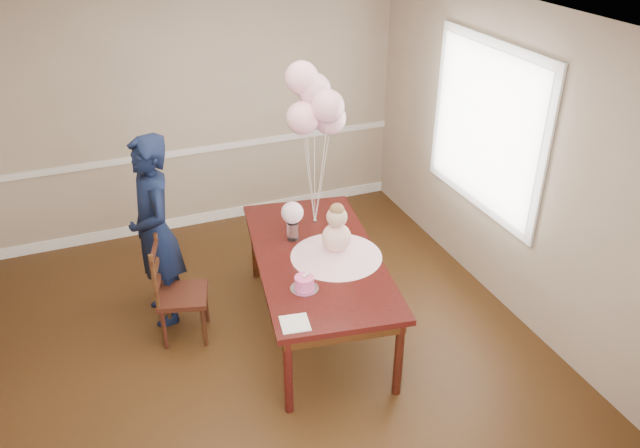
{
  "coord_description": "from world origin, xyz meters",
  "views": [
    {
      "loc": [
        -1.1,
        -3.87,
        3.54
      ],
      "look_at": [
        0.52,
        0.23,
        1.05
      ],
      "focal_mm": 35.0,
      "sensor_mm": 36.0,
      "label": 1
    }
  ],
  "objects_px": {
    "birthday_cake": "(304,283)",
    "dining_chair_seat": "(183,296)",
    "dining_table_top": "(317,258)",
    "woman": "(155,232)"
  },
  "relations": [
    {
      "from": "birthday_cake",
      "to": "dining_chair_seat",
      "type": "relative_size",
      "value": 0.37
    },
    {
      "from": "dining_table_top",
      "to": "woman",
      "type": "height_order",
      "value": "woman"
    },
    {
      "from": "dining_chair_seat",
      "to": "dining_table_top",
      "type": "bearing_deg",
      "value": -1.23
    },
    {
      "from": "birthday_cake",
      "to": "woman",
      "type": "distance_m",
      "value": 1.45
    },
    {
      "from": "dining_table_top",
      "to": "woman",
      "type": "distance_m",
      "value": 1.41
    },
    {
      "from": "dining_table_top",
      "to": "woman",
      "type": "relative_size",
      "value": 1.16
    },
    {
      "from": "dining_table_top",
      "to": "dining_chair_seat",
      "type": "xyz_separation_m",
      "value": [
        -1.1,
        0.32,
        -0.32
      ]
    },
    {
      "from": "birthday_cake",
      "to": "dining_chair_seat",
      "type": "distance_m",
      "value": 1.18
    },
    {
      "from": "dining_table_top",
      "to": "birthday_cake",
      "type": "bearing_deg",
      "value": -113.96
    },
    {
      "from": "dining_table_top",
      "to": "woman",
      "type": "bearing_deg",
      "value": 159.66
    }
  ]
}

